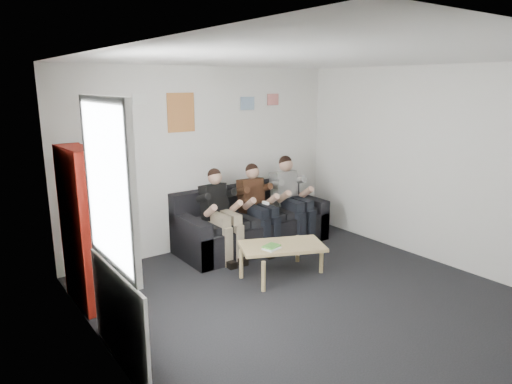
% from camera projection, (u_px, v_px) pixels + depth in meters
% --- Properties ---
extents(room_shell, '(5.00, 5.00, 5.00)m').
position_uv_depth(room_shell, '(323.00, 189.00, 4.88)').
color(room_shell, black).
rests_on(room_shell, ground).
extents(sofa, '(2.34, 0.96, 0.90)m').
position_uv_depth(sofa, '(251.00, 225.00, 7.03)').
color(sofa, black).
rests_on(sofa, ground).
extents(bookshelf, '(0.27, 0.81, 1.79)m').
position_uv_depth(bookshelf, '(84.00, 228.00, 5.05)').
color(bookshelf, '#9D1C11').
rests_on(bookshelf, ground).
extents(coffee_table, '(1.06, 0.59, 0.43)m').
position_uv_depth(coffee_table, '(282.00, 248.00, 5.90)').
color(coffee_table, tan).
rests_on(coffee_table, ground).
extents(game_cases, '(0.23, 0.19, 0.03)m').
position_uv_depth(game_cases, '(271.00, 247.00, 5.74)').
color(game_cases, white).
rests_on(game_cases, coffee_table).
extents(person_left, '(0.37, 0.79, 1.29)m').
position_uv_depth(person_left, '(222.00, 214.00, 6.43)').
color(person_left, black).
rests_on(person_left, sofa).
extents(person_middle, '(0.37, 0.79, 1.29)m').
position_uv_depth(person_middle, '(259.00, 207.00, 6.80)').
color(person_middle, '#4A2818').
rests_on(person_middle, sofa).
extents(person_right, '(0.40, 0.85, 1.35)m').
position_uv_depth(person_right, '(292.00, 199.00, 7.16)').
color(person_right, white).
rests_on(person_right, sofa).
extents(radiator, '(0.10, 0.64, 0.60)m').
position_uv_depth(radiator, '(127.00, 326.00, 4.05)').
color(radiator, silver).
rests_on(radiator, ground).
extents(window, '(0.05, 1.30, 2.36)m').
position_uv_depth(window, '(114.00, 256.00, 3.85)').
color(window, white).
rests_on(window, room_shell).
extents(poster_large, '(0.42, 0.01, 0.55)m').
position_uv_depth(poster_large, '(181.00, 113.00, 6.46)').
color(poster_large, gold).
rests_on(poster_large, room_shell).
extents(poster_blue, '(0.25, 0.01, 0.20)m').
position_uv_depth(poster_blue, '(247.00, 103.00, 7.09)').
color(poster_blue, '#3B8CCA').
rests_on(poster_blue, room_shell).
extents(poster_pink, '(0.22, 0.01, 0.18)m').
position_uv_depth(poster_pink, '(273.00, 99.00, 7.36)').
color(poster_pink, '#D843AB').
rests_on(poster_pink, room_shell).
extents(poster_sign, '(0.20, 0.01, 0.14)m').
position_uv_depth(poster_sign, '(140.00, 99.00, 6.07)').
color(poster_sign, white).
rests_on(poster_sign, room_shell).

